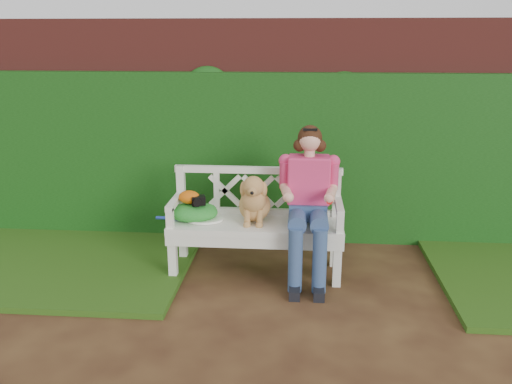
{
  "coord_description": "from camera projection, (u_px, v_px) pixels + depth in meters",
  "views": [
    {
      "loc": [
        -0.11,
        -3.63,
        2.04
      ],
      "look_at": [
        -0.48,
        0.81,
        0.75
      ],
      "focal_mm": 38.0,
      "sensor_mm": 36.0,
      "label": 1
    }
  ],
  "objects": [
    {
      "name": "ground",
      "position": [
        311.0,
        320.0,
        4.04
      ],
      "size": [
        60.0,
        60.0,
        0.0
      ],
      "primitive_type": "plane",
      "color": "#311910"
    },
    {
      "name": "camera_item",
      "position": [
        198.0,
        200.0,
        4.69
      ],
      "size": [
        0.14,
        0.12,
        0.08
      ],
      "primitive_type": "cube",
      "rotation": [
        0.0,
        0.0,
        0.31
      ],
      "color": "black",
      "rests_on": "green_bag"
    },
    {
      "name": "tennis_racket",
      "position": [
        201.0,
        219.0,
        4.74
      ],
      "size": [
        0.66,
        0.38,
        0.03
      ],
      "primitive_type": null,
      "rotation": [
        0.0,
        0.0,
        0.2
      ],
      "color": "silver",
      "rests_on": "garden_bench"
    },
    {
      "name": "dog",
      "position": [
        254.0,
        197.0,
        4.66
      ],
      "size": [
        0.35,
        0.44,
        0.44
      ],
      "primitive_type": null,
      "rotation": [
        0.0,
        0.0,
        -0.15
      ],
      "color": "olive",
      "rests_on": "garden_bench"
    },
    {
      "name": "green_bag",
      "position": [
        193.0,
        212.0,
        4.74
      ],
      "size": [
        0.48,
        0.4,
        0.15
      ],
      "primitive_type": null,
      "rotation": [
        0.0,
        0.0,
        -0.14
      ],
      "color": "#227833",
      "rests_on": "garden_bench"
    },
    {
      "name": "seated_woman",
      "position": [
        308.0,
        207.0,
        4.62
      ],
      "size": [
        0.65,
        0.79,
        1.26
      ],
      "primitive_type": null,
      "rotation": [
        0.0,
        0.0,
        0.18
      ],
      "color": "#D2434A",
      "rests_on": "ground"
    },
    {
      "name": "brick_wall",
      "position": [
        312.0,
        131.0,
        5.55
      ],
      "size": [
        10.0,
        0.3,
        2.2
      ],
      "primitive_type": "cube",
      "color": "maroon",
      "rests_on": "ground"
    },
    {
      "name": "ivy_hedge",
      "position": [
        311.0,
        159.0,
        5.41
      ],
      "size": [
        10.0,
        0.18,
        1.7
      ],
      "primitive_type": "cube",
      "color": "#1B5517",
      "rests_on": "ground"
    },
    {
      "name": "garden_bench",
      "position": [
        256.0,
        247.0,
        4.78
      ],
      "size": [
        1.61,
        0.68,
        0.48
      ],
      "primitive_type": null,
      "rotation": [
        0.0,
        0.0,
        -0.05
      ],
      "color": "white",
      "rests_on": "ground"
    },
    {
      "name": "baseball_glove",
      "position": [
        189.0,
        197.0,
        4.71
      ],
      "size": [
        0.19,
        0.14,
        0.12
      ],
      "primitive_type": "ellipsoid",
      "rotation": [
        0.0,
        0.0,
        -0.01
      ],
      "color": "#C7570B",
      "rests_on": "green_bag"
    },
    {
      "name": "grass_left",
      "position": [
        54.0,
        259.0,
        5.08
      ],
      "size": [
        2.6,
        2.0,
        0.05
      ],
      "primitive_type": "cube",
      "color": "#1E430D",
      "rests_on": "ground"
    }
  ]
}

